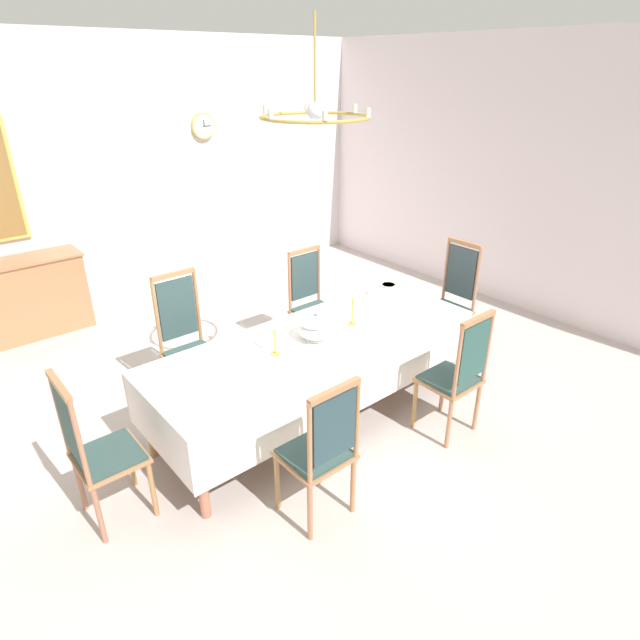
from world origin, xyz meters
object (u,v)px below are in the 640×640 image
object	(u,v)px
candlestick_east	(352,310)
chandelier	(315,116)
chair_south_a	(321,449)
chair_north_a	(187,341)
candlestick_west	(275,340)
spoon_secondary	(384,290)
spoon_primary	(394,284)
chair_north_b	(312,302)
chair_head_west	(96,449)
chair_head_east	(451,299)
mounted_clock	(203,126)
chair_south_b	(457,373)
bowl_near_left	(388,286)
dining_table	(316,347)
soup_tureen	(316,327)
sideboard	(19,300)
bowl_near_right	(377,292)

from	to	relation	value
candlestick_east	chandelier	size ratio (longest dim) A/B	0.46
chair_south_a	chair_north_a	xyz separation A→B (m)	(0.00, 1.86, 0.04)
candlestick_west	spoon_secondary	xyz separation A→B (m)	(1.61, 0.37, -0.12)
candlestick_west	spoon_primary	xyz separation A→B (m)	(1.81, 0.41, -0.12)
chair_north_b	chair_head_west	world-z (taller)	chair_head_west
chair_north_a	spoon_secondary	world-z (taller)	chair_north_a
chair_head_east	mounted_clock	distance (m)	3.95
candlestick_east	chair_head_east	bearing A→B (deg)	0.00
chair_north_a	chair_south_b	distance (m)	2.35
bowl_near_left	chandelier	world-z (taller)	chandelier
dining_table	mounted_clock	distance (m)	3.97
chair_north_a	chandelier	distance (m)	2.23
spoon_primary	chandelier	bearing A→B (deg)	-157.57
spoon_primary	chair_north_b	bearing A→B (deg)	149.11
chair_south_b	spoon_secondary	size ratio (longest dim) A/B	6.47
soup_tureen	spoon_secondary	xyz separation A→B (m)	(1.20, 0.37, -0.11)
chair_south_b	spoon_secondary	bearing A→B (deg)	69.50
mounted_clock	chandelier	world-z (taller)	chandelier
chair_north_a	sideboard	bearing A→B (deg)	-70.26
chair_head_east	sideboard	world-z (taller)	chair_head_east
chair_north_b	bowl_near_right	world-z (taller)	chair_north_b
candlestick_east	sideboard	distance (m)	3.90
chair_head_east	chair_head_west	bearing A→B (deg)	90.00
chair_head_west	bowl_near_right	distance (m)	2.95
chandelier	chair_head_west	bearing A→B (deg)	180.00
dining_table	candlestick_west	xyz separation A→B (m)	(-0.41, 0.00, 0.20)
chair_south_a	chandelier	world-z (taller)	chandelier
chair_south_a	mounted_clock	distance (m)	5.06
chair_south_b	mounted_clock	distance (m)	4.75
chair_north_a	soup_tureen	bearing A→B (deg)	127.86
chair_north_a	chair_head_west	bearing A→B (deg)	39.56
dining_table	chair_south_b	xyz separation A→B (m)	(0.71, -0.93, -0.11)
spoon_primary	spoon_secondary	bearing A→B (deg)	-161.53
bowl_near_left	chandelier	size ratio (longest dim) A/B	0.20
mounted_clock	chandelier	bearing A→B (deg)	-106.34
dining_table	mounted_clock	size ratio (longest dim) A/B	8.90
bowl_near_left	candlestick_east	bearing A→B (deg)	-156.23
chair_head_west	soup_tureen	distance (m)	1.88
chair_south_a	candlestick_east	world-z (taller)	candlestick_east
soup_tureen	candlestick_west	world-z (taller)	candlestick_west
dining_table	chair_north_b	size ratio (longest dim) A/B	2.54
chair_north_a	candlestick_west	xyz separation A→B (m)	(0.31, -0.93, 0.28)
chandelier	candlestick_west	bearing A→B (deg)	180.00
chair_south_a	bowl_near_left	distance (m)	2.41
dining_table	chair_north_a	world-z (taller)	chair_north_a
candlestick_west	mounted_clock	distance (m)	4.04
chair_south_b	sideboard	bearing A→B (deg)	118.39
chandelier	mounted_clock	bearing A→B (deg)	73.66
chair_north_a	spoon_primary	size ratio (longest dim) A/B	6.93
chair_south_b	chair_head_west	size ratio (longest dim) A/B	0.99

